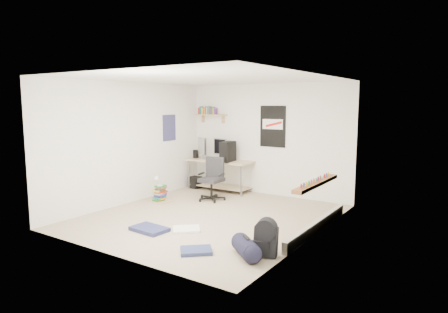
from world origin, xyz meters
The scene contains 26 objects.
floor centered at (0.00, 0.00, -0.01)m, with size 4.00×4.50×0.01m, color gray.
ceiling centered at (0.00, 0.00, 2.50)m, with size 4.00×4.50×0.01m, color white.
back_wall centered at (0.00, 2.25, 1.25)m, with size 4.00×0.01×2.50m, color silver.
left_wall centered at (-2.00, 0.00, 1.25)m, with size 0.01×4.50×2.50m, color silver.
right_wall centered at (2.00, 0.00, 1.25)m, with size 0.01×4.50×2.50m, color silver.
desk centered at (-1.08, 1.99, 0.36)m, with size 1.61×0.70×0.73m, color tan.
monitor_left centered at (-1.49, 1.80, 0.93)m, with size 0.36×0.09×0.40m, color #9C9DA1.
monitor_right centered at (-1.10, 2.00, 0.93)m, with size 0.35×0.09×0.39m, color #ABACB1.
pc_tower centered at (-0.77, 1.82, 0.97)m, with size 0.21×0.44×0.46m, color black.
keyboard centered at (-1.03, 1.70, 0.74)m, with size 0.41×0.14×0.02m, color black.
speaker_left centered at (-1.75, 1.89, 0.83)m, with size 0.10×0.10×0.20m, color black.
speaker_right centered at (-0.83, 1.88, 0.82)m, with size 0.09×0.09×0.18m, color black.
office_chair centered at (-0.69, 1.05, 0.49)m, with size 0.60×0.60×0.92m, color #242426.
wall_shelf centered at (-1.45, 2.14, 1.78)m, with size 0.80×0.22×0.24m, color tan.
poster_back_wall centered at (0.15, 2.23, 1.55)m, with size 0.62×0.03×0.92m, color black.
poster_left_wall centered at (-1.99, 1.20, 1.50)m, with size 0.02×0.42×0.60m, color navy.
window centered at (1.95, 0.30, 1.45)m, with size 0.10×1.50×1.26m, color brown.
baseboard_heater centered at (1.96, 0.30, 0.09)m, with size 0.08×2.50×0.18m, color #B7B2A8.
backpack centered at (1.75, -1.10, 0.20)m, with size 0.31×0.25×0.41m, color black.
duffel_bag centered at (1.55, -1.28, 0.14)m, with size 0.26×0.26×0.51m, color black.
tshirt centered at (0.16, -0.85, 0.02)m, with size 0.43×0.36×0.04m, color silver.
jeans_a centered at (-0.33, -1.21, 0.03)m, with size 0.60×0.38×0.07m, color navy.
jeans_b centered at (0.88, -1.53, 0.03)m, with size 0.43×0.32×0.05m, color navy.
book_stack centered at (-1.54, 0.36, 0.15)m, with size 0.43×0.36×0.30m, color brown.
desk_lamp centered at (-1.52, 0.34, 0.38)m, with size 0.12×0.20×0.20m, color silver.
subwoofer centered at (-1.74, 1.83, 0.14)m, with size 0.25×0.25×0.28m, color black.
Camera 1 is at (4.17, -5.76, 2.08)m, focal length 32.00 mm.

